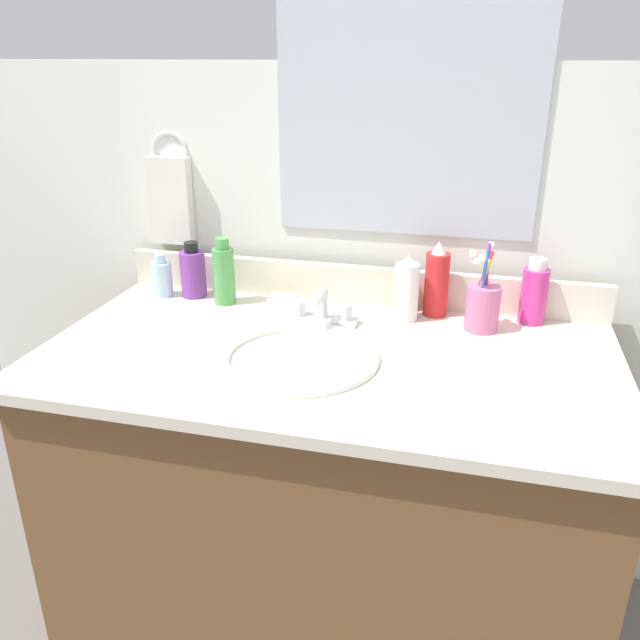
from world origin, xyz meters
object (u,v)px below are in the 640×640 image
Objects in this scene: bottle_lotion_white at (407,290)px; bottle_soap_pink at (534,294)px; faucet at (322,312)px; bottle_spray_red at (437,282)px; hand_towel at (171,201)px; bottle_toner_green at (224,274)px; cup_pink at (482,305)px; soap_bar at (283,299)px; bottle_oil_amber at (407,294)px; bottle_gel_clear at (162,278)px; bottle_cream_purple at (193,273)px.

bottle_lotion_white is 0.29m from bottle_soap_pink.
bottle_spray_red is (0.24, 0.12, 0.05)m from faucet.
bottle_spray_red reaches higher than bottle_soap_pink.
hand_towel reaches higher than bottle_toner_green.
hand_towel is 0.92m from bottle_soap_pink.
cup_pink reaches higher than faucet.
bottle_lotion_white is 2.39× the size of soap_bar.
soap_bar is (-0.36, -0.02, -0.07)m from bottle_spray_red.
bottle_oil_amber is (0.62, -0.05, -0.18)m from hand_towel.
bottle_toner_green is (-0.26, 0.07, 0.05)m from faucet.
bottle_lotion_white reaches higher than bottle_gel_clear.
bottle_cream_purple is at bearing -177.89° from bottle_soap_pink.
faucet is at bearing -37.27° from soap_bar.
bottle_toner_green reaches higher than bottle_soap_pink.
bottle_spray_red is 1.16× the size of bottle_lotion_white.
bottle_spray_red is 0.08m from bottle_oil_amber.
bottle_toner_green is at bearing 178.50° from cup_pink.
faucet is 0.27m from bottle_spray_red.
bottle_soap_pink is at bearing 2.11° from bottle_cream_purple.
cup_pink is at bearing -1.77° from bottle_gel_clear.
cup_pink is at bearing -9.11° from hand_towel.
faucet is 2.50× the size of soap_bar.
bottle_oil_amber is (0.44, 0.06, -0.03)m from bottle_toner_green.
hand_towel reaches higher than soap_bar.
bottle_gel_clear is at bearing 179.42° from bottle_lotion_white.
bottle_gel_clear is at bearing -177.02° from soap_bar.
hand_towel is 1.57× the size of bottle_cream_purple.
hand_towel reaches higher than faucet.
bottle_lotion_white is 0.77× the size of cup_pink.
bottle_oil_amber is 0.30m from soap_bar.
bottle_toner_green is at bearing -31.54° from hand_towel.
bottle_cream_purple is 2.19× the size of soap_bar.
bottle_lotion_white is 1.66× the size of bottle_oil_amber.
bottle_gel_clear is (-0.68, -0.04, -0.03)m from bottle_spray_red.
bottle_soap_pink is at bearing 3.08° from soap_bar.
hand_towel is at bearing 135.60° from bottle_cream_purple.
bottle_soap_pink is (0.89, 0.05, 0.02)m from bottle_gel_clear.
soap_bar is at bearing -15.06° from hand_towel.
cup_pink is (0.79, -0.13, -0.16)m from hand_towel.
bottle_oil_amber is at bearing 36.94° from faucet.
bottle_cream_purple is at bearing 177.46° from bottle_lotion_white.
bottle_oil_amber is (0.61, 0.05, -0.01)m from bottle_gel_clear.
bottle_toner_green is at bearing -170.15° from soap_bar.
bottle_toner_green reaches higher than bottle_gel_clear.
hand_towel is 1.44× the size of bottle_lotion_white.
hand_towel is 1.11× the size of cup_pink.
faucet is at bearing -158.61° from bottle_lotion_white.
bottle_gel_clear is at bearing 178.23° from cup_pink.
bottle_cream_purple is at bearing 164.67° from bottle_toner_green.
bottle_oil_amber is 0.19m from cup_pink.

